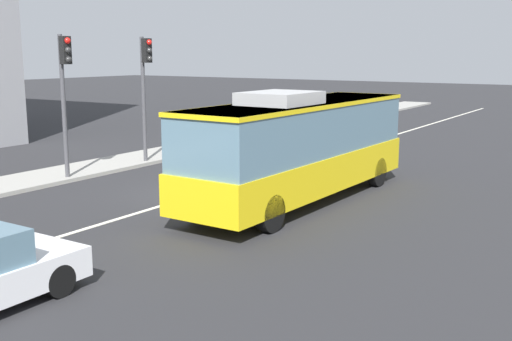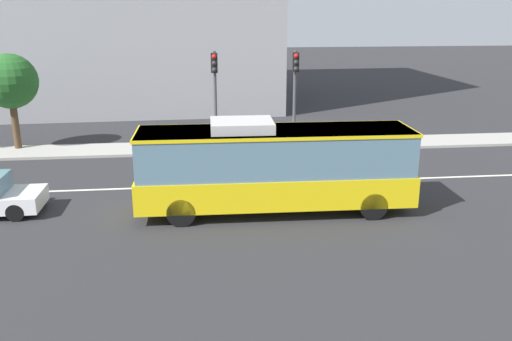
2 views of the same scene
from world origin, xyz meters
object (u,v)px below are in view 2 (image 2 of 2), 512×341
transit_bus (274,164)px  street_tree_kerbside_left (10,82)px  traffic_light_mid_block (215,85)px  traffic_light_near_corner (295,83)px

transit_bus → street_tree_kerbside_left: bearing=141.2°
traffic_light_mid_block → street_tree_kerbside_left: 10.55m
transit_bus → street_tree_kerbside_left: 16.02m
transit_bus → street_tree_kerbside_left: size_ratio=1.98×
traffic_light_mid_block → street_tree_kerbside_left: size_ratio=1.03×
traffic_light_near_corner → street_tree_kerbside_left: bearing=-91.9°
street_tree_kerbside_left → traffic_light_near_corner: bearing=-7.0°
traffic_light_near_corner → traffic_light_mid_block: size_ratio=1.00×
traffic_light_near_corner → street_tree_kerbside_left: traffic_light_near_corner is taller
transit_bus → street_tree_kerbside_left: street_tree_kerbside_left is taller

